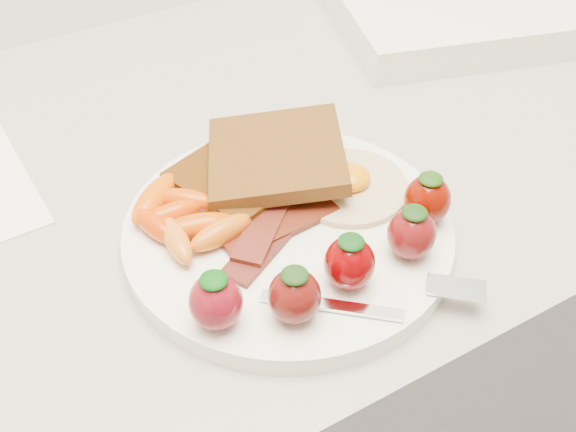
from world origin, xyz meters
TOP-DOWN VIEW (x-y plane):
  - counter at (0.00, 1.70)m, footprint 2.00×0.60m
  - plate at (0.00, 1.56)m, footprint 0.27×0.27m
  - toast_lower at (-0.01, 1.63)m, footprint 0.12×0.12m
  - toast_upper at (0.03, 1.62)m, footprint 0.16×0.16m
  - fried_egg at (0.07, 1.58)m, footprint 0.13×0.13m
  - bacon_strips at (-0.01, 1.56)m, footprint 0.12×0.10m
  - baby_carrots at (-0.07, 1.60)m, footprint 0.09×0.11m
  - strawberries at (0.01, 1.49)m, footprint 0.23×0.07m
  - fork at (0.03, 1.46)m, footprint 0.15×0.09m
  - appliance at (0.36, 1.78)m, footprint 0.33×0.29m

SIDE VIEW (x-z plane):
  - counter at x=0.00m, z-range 0.00..0.90m
  - plate at x=0.00m, z-range 0.90..0.92m
  - appliance at x=0.36m, z-range 0.90..0.94m
  - fork at x=0.03m, z-range 0.92..0.92m
  - bacon_strips at x=-0.01m, z-range 0.92..0.93m
  - fried_egg at x=0.07m, z-range 0.91..0.93m
  - toast_lower at x=-0.01m, z-range 0.92..0.93m
  - baby_carrots at x=-0.07m, z-range 0.92..0.94m
  - toast_upper at x=0.03m, z-range 0.93..0.95m
  - strawberries at x=0.01m, z-range 0.92..0.96m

